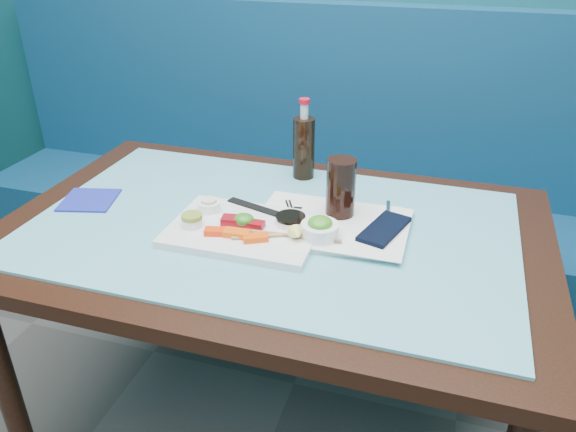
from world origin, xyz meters
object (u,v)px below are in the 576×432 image
(dining_table, at_px, (272,255))
(serving_tray, at_px, (331,226))
(booth_bench, at_px, (338,212))
(seaweed_bowl, at_px, (320,231))
(cola_glass, at_px, (341,188))
(blue_napkin, at_px, (89,200))
(sashimi_plate, at_px, (245,230))
(cola_bottle_body, at_px, (304,148))

(dining_table, xyz_separation_m, serving_tray, (0.15, 0.03, 0.10))
(booth_bench, height_order, seaweed_bowl, booth_bench)
(cola_glass, bearing_deg, dining_table, -152.48)
(seaweed_bowl, relative_size, blue_napkin, 0.65)
(serving_tray, relative_size, seaweed_bowl, 3.81)
(sashimi_plate, relative_size, seaweed_bowl, 4.00)
(dining_table, xyz_separation_m, cola_glass, (0.16, 0.08, 0.18))
(dining_table, bearing_deg, sashimi_plate, -129.08)
(dining_table, bearing_deg, booth_bench, 90.00)
(cola_bottle_body, distance_m, blue_napkin, 0.63)
(booth_bench, relative_size, cola_glass, 19.44)
(dining_table, xyz_separation_m, sashimi_plate, (-0.05, -0.06, 0.10))
(dining_table, distance_m, serving_tray, 0.18)
(booth_bench, bearing_deg, sashimi_plate, -93.14)
(sashimi_plate, relative_size, blue_napkin, 2.61)
(cola_bottle_body, bearing_deg, blue_napkin, -147.18)
(serving_tray, bearing_deg, dining_table, -174.30)
(booth_bench, bearing_deg, blue_napkin, -121.60)
(dining_table, distance_m, sashimi_plate, 0.13)
(cola_bottle_body, bearing_deg, dining_table, -89.21)
(cola_bottle_body, bearing_deg, cola_glass, -54.83)
(booth_bench, xyz_separation_m, sashimi_plate, (-0.05, -0.90, 0.39))
(blue_napkin, bearing_deg, serving_tray, 4.16)
(serving_tray, bearing_deg, seaweed_bowl, -102.66)
(seaweed_bowl, height_order, cola_bottle_body, cola_bottle_body)
(dining_table, relative_size, cola_glass, 9.07)
(blue_napkin, bearing_deg, sashimi_plate, -4.75)
(seaweed_bowl, bearing_deg, blue_napkin, 177.82)
(sashimi_plate, xyz_separation_m, serving_tray, (0.20, 0.09, -0.00))
(booth_bench, relative_size, sashimi_plate, 8.13)
(serving_tray, distance_m, blue_napkin, 0.68)
(seaweed_bowl, distance_m, cola_bottle_body, 0.40)
(booth_bench, xyz_separation_m, cola_bottle_body, (-0.00, -0.52, 0.48))
(booth_bench, height_order, blue_napkin, booth_bench)
(sashimi_plate, distance_m, serving_tray, 0.22)
(sashimi_plate, height_order, seaweed_bowl, seaweed_bowl)
(booth_bench, distance_m, blue_napkin, 1.08)
(cola_glass, bearing_deg, sashimi_plate, -145.47)
(serving_tray, height_order, cola_bottle_body, cola_bottle_body)
(serving_tray, bearing_deg, cola_glass, 74.63)
(seaweed_bowl, bearing_deg, cola_bottle_body, 111.71)
(cola_glass, distance_m, blue_napkin, 0.70)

